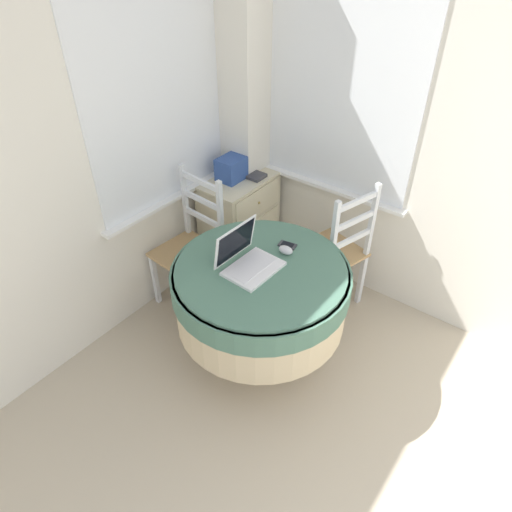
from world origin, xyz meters
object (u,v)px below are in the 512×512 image
at_px(book_on_cabinet, 251,174).
at_px(corner_cabinet, 240,221).
at_px(dining_chair_near_right_window, 335,252).
at_px(dining_chair_near_back_window, 192,248).
at_px(storage_box, 232,168).
at_px(cell_phone, 287,245).
at_px(computer_mouse, 286,250).
at_px(laptop, 247,259).
at_px(round_dining_table, 261,291).

bearing_deg(book_on_cabinet, corner_cabinet, 148.54).
height_order(dining_chair_near_right_window, book_on_cabinet, dining_chair_near_right_window).
bearing_deg(corner_cabinet, book_on_cabinet, -31.46).
relative_size(dining_chair_near_back_window, book_on_cabinet, 4.77).
relative_size(corner_cabinet, book_on_cabinet, 3.67).
bearing_deg(corner_cabinet, storage_box, 140.22).
bearing_deg(cell_phone, dining_chair_near_right_window, -11.59).
relative_size(computer_mouse, book_on_cabinet, 0.43).
xyz_separation_m(cell_phone, dining_chair_near_back_window, (-0.10, 0.74, -0.29)).
bearing_deg(corner_cabinet, laptop, -138.04).
bearing_deg(corner_cabinet, dining_chair_near_right_window, -89.59).
bearing_deg(storage_box, cell_phone, -118.23).
distance_m(round_dining_table, corner_cabinet, 1.07).
bearing_deg(dining_chair_near_back_window, dining_chair_near_right_window, -55.62).
distance_m(laptop, dining_chair_near_right_window, 0.86).
bearing_deg(laptop, round_dining_table, -60.42).
bearing_deg(storage_box, round_dining_table, -131.18).
bearing_deg(storage_box, dining_chair_near_back_window, -174.30).
relative_size(corner_cabinet, storage_box, 3.69).
distance_m(cell_phone, dining_chair_near_right_window, 0.56).
bearing_deg(dining_chair_near_right_window, storage_box, 92.82).
distance_m(round_dining_table, storage_box, 1.09).
distance_m(dining_chair_near_right_window, storage_box, 0.97).
height_order(dining_chair_near_back_window, storage_box, dining_chair_near_back_window).
bearing_deg(computer_mouse, laptop, 156.56).
xyz_separation_m(laptop, storage_box, (0.73, 0.72, 0.05)).
relative_size(dining_chair_near_back_window, corner_cabinet, 1.30).
bearing_deg(storage_box, dining_chair_near_right_window, -87.18).
xyz_separation_m(round_dining_table, book_on_cabinet, (0.82, 0.71, 0.21)).
xyz_separation_m(round_dining_table, storage_box, (0.69, 0.79, 0.28)).
height_order(round_dining_table, computer_mouse, computer_mouse).
xyz_separation_m(computer_mouse, book_on_cabinet, (0.62, 0.74, 0.01)).
distance_m(computer_mouse, dining_chair_near_right_window, 0.62).
bearing_deg(computer_mouse, round_dining_table, 170.18).
bearing_deg(book_on_cabinet, cell_phone, -127.78).
xyz_separation_m(computer_mouse, dining_chair_near_back_window, (-0.03, 0.77, -0.31)).
distance_m(dining_chair_near_back_window, storage_box, 0.66).
height_order(laptop, computer_mouse, laptop).
xyz_separation_m(laptop, computer_mouse, (0.24, -0.10, -0.03)).
bearing_deg(round_dining_table, dining_chair_near_back_window, 77.46).
height_order(laptop, corner_cabinet, laptop).
xyz_separation_m(round_dining_table, dining_chair_near_back_window, (0.16, 0.74, -0.11)).
bearing_deg(computer_mouse, book_on_cabinet, 50.25).
bearing_deg(cell_phone, book_on_cabinet, 52.22).
relative_size(computer_mouse, dining_chair_near_right_window, 0.09).
height_order(computer_mouse, storage_box, storage_box).
bearing_deg(laptop, storage_box, 44.66).
bearing_deg(cell_phone, storage_box, 61.77).
xyz_separation_m(cell_phone, storage_box, (0.43, 0.79, 0.10)).
height_order(round_dining_table, dining_chair_near_back_window, dining_chair_near_back_window).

